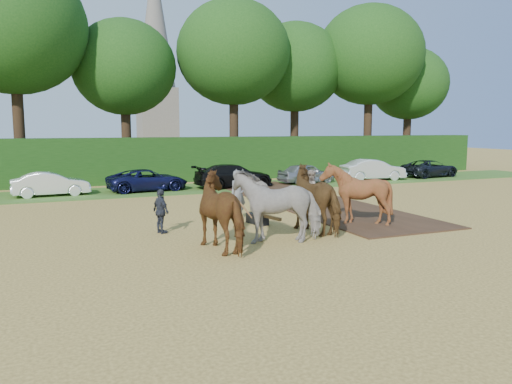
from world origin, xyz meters
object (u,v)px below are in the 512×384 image
plough_team (297,201)px  parked_cars (251,176)px  spectator_far (161,211)px  spectator_near (311,191)px  church (156,53)px

plough_team → parked_cars: 14.37m
spectator_far → parked_cars: size_ratio=0.04×
spectator_near → plough_team: size_ratio=0.24×
parked_cars → spectator_near: bearing=-96.8°
spectator_near → spectator_far: 7.23m
plough_team → spectator_far: bearing=154.3°
plough_team → parked_cars: plough_team is taller
spectator_far → parked_cars: (8.17, 11.77, -0.11)m
spectator_near → church: bearing=-0.2°
plough_team → church: church is taller
parked_cars → church: church is taller
spectator_near → plough_team: plough_team is taller
spectator_near → parked_cars: size_ratio=0.05×
plough_team → church: bearing=83.2°
spectator_near → church: church is taller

